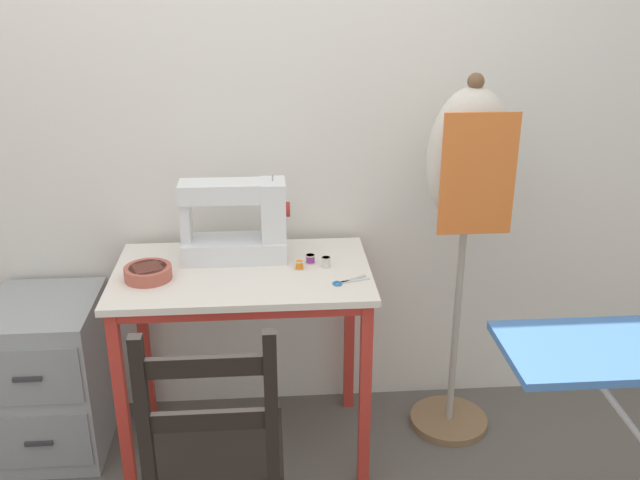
% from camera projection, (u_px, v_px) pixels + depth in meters
% --- Properties ---
extents(wall_back, '(10.00, 0.05, 2.55)m').
position_uv_depth(wall_back, '(239.00, 112.00, 2.71)').
color(wall_back, silver).
rests_on(wall_back, ground_plane).
extents(sewing_table, '(0.93, 0.57, 0.77)m').
position_uv_depth(sewing_table, '(243.00, 299.00, 2.61)').
color(sewing_table, silver).
rests_on(sewing_table, ground_plane).
extents(sewing_machine, '(0.40, 0.16, 0.33)m').
position_uv_depth(sewing_machine, '(240.00, 223.00, 2.62)').
color(sewing_machine, white).
rests_on(sewing_machine, sewing_table).
extents(fabric_bowl, '(0.17, 0.17, 0.05)m').
position_uv_depth(fabric_bowl, '(148.00, 272.00, 2.50)').
color(fabric_bowl, '#B25647').
rests_on(fabric_bowl, sewing_table).
extents(scissors, '(0.14, 0.09, 0.01)m').
position_uv_depth(scissors, '(345.00, 282.00, 2.48)').
color(scissors, silver).
rests_on(scissors, sewing_table).
extents(thread_spool_near_machine, '(0.03, 0.03, 0.03)m').
position_uv_depth(thread_spool_near_machine, '(299.00, 265.00, 2.58)').
color(thread_spool_near_machine, orange).
rests_on(thread_spool_near_machine, sewing_table).
extents(thread_spool_mid_table, '(0.04, 0.04, 0.03)m').
position_uv_depth(thread_spool_mid_table, '(310.00, 259.00, 2.63)').
color(thread_spool_mid_table, purple).
rests_on(thread_spool_mid_table, sewing_table).
extents(thread_spool_far_edge, '(0.04, 0.04, 0.04)m').
position_uv_depth(thread_spool_far_edge, '(326.00, 262.00, 2.60)').
color(thread_spool_far_edge, silver).
rests_on(thread_spool_far_edge, sewing_table).
extents(wooden_chair, '(0.40, 0.38, 0.94)m').
position_uv_depth(wooden_chair, '(216.00, 458.00, 2.11)').
color(wooden_chair, black).
rests_on(wooden_chair, ground_plane).
extents(filing_cabinet, '(0.40, 0.47, 0.62)m').
position_uv_depth(filing_cabinet, '(51.00, 376.00, 2.76)').
color(filing_cabinet, '#93999E').
rests_on(filing_cabinet, ground_plane).
extents(dress_form, '(0.32, 0.32, 1.45)m').
position_uv_depth(dress_form, '(468.00, 184.00, 2.60)').
color(dress_form, '#846647').
rests_on(dress_form, ground_plane).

